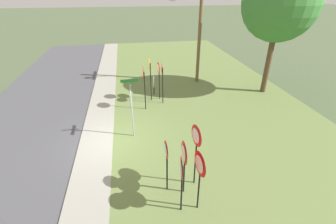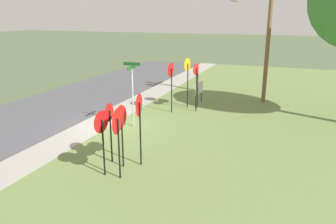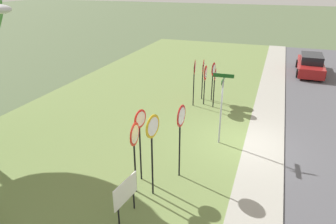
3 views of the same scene
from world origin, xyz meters
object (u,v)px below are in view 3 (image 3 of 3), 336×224
(yield_sign_near_right, at_px, (195,71))
(parked_sedan_distant, at_px, (311,65))
(stop_sign_near_left, at_px, (140,131))
(yield_sign_far_left, at_px, (213,73))
(yield_sign_far_right, at_px, (203,70))
(notice_board, at_px, (126,193))
(stop_sign_far_center, at_px, (135,143))
(stop_sign_near_right, at_px, (153,138))
(street_name_post, at_px, (222,103))
(stop_sign_far_left, at_px, (181,126))
(yield_sign_near_left, at_px, (206,76))
(yield_sign_center, at_px, (215,79))

(yield_sign_near_right, bearing_deg, parked_sedan_distant, -44.65)
(stop_sign_near_left, bearing_deg, yield_sign_far_left, 5.97)
(yield_sign_near_right, xyz_separation_m, yield_sign_far_right, (1.15, -0.20, -0.20))
(yield_sign_far_left, bearing_deg, notice_board, -176.07)
(stop_sign_near_left, relative_size, stop_sign_far_center, 1.06)
(stop_sign_near_right, bearing_deg, street_name_post, -8.69)
(parked_sedan_distant, bearing_deg, stop_sign_far_left, 162.76)
(stop_sign_near_left, distance_m, parked_sedan_distant, 17.52)
(yield_sign_far_right, xyz_separation_m, street_name_post, (-4.82, -1.90, 0.06))
(stop_sign_far_center, xyz_separation_m, yield_sign_far_left, (8.98, -0.56, -0.17))
(stop_sign_near_left, height_order, yield_sign_near_left, stop_sign_near_left)
(yield_sign_center, bearing_deg, yield_sign_near_left, 66.44)
(parked_sedan_distant, bearing_deg, yield_sign_far_right, 143.13)
(street_name_post, height_order, parked_sedan_distant, street_name_post)
(stop_sign_near_right, xyz_separation_m, parked_sedan_distant, (16.90, -5.64, -1.43))
(stop_sign_near_left, relative_size, yield_sign_near_left, 1.19)
(yield_sign_far_left, xyz_separation_m, parked_sedan_distant, (8.00, -5.63, -1.02))
(yield_sign_far_left, bearing_deg, yield_sign_center, -157.03)
(stop_sign_near_right, distance_m, street_name_post, 4.31)
(stop_sign_near_left, relative_size, yield_sign_center, 1.21)
(yield_sign_near_left, relative_size, notice_board, 1.76)
(stop_sign_near_left, bearing_deg, parked_sedan_distant, -10.50)
(stop_sign_near_right, bearing_deg, yield_sign_far_left, 9.28)
(yield_sign_near_right, height_order, yield_sign_far_right, yield_sign_near_right)
(stop_sign_far_left, relative_size, yield_sign_center, 1.24)
(stop_sign_near_left, relative_size, yield_sign_near_right, 1.02)
(stop_sign_near_left, xyz_separation_m, street_name_post, (3.49, -2.01, -0.07))
(yield_sign_near_right, relative_size, notice_board, 2.06)
(stop_sign_near_left, relative_size, street_name_post, 0.87)
(yield_sign_far_right, bearing_deg, yield_sign_near_left, -166.46)
(stop_sign_near_right, bearing_deg, stop_sign_far_left, -12.23)
(stop_sign_near_right, distance_m, yield_sign_near_left, 8.14)
(yield_sign_near_right, xyz_separation_m, yield_sign_far_left, (1.14, -0.77, -0.30))
(parked_sedan_distant, bearing_deg, notice_board, 162.65)
(yield_sign_far_right, height_order, notice_board, yield_sign_far_right)
(notice_board, height_order, parked_sedan_distant, parked_sedan_distant)
(stop_sign_near_left, distance_m, yield_sign_near_left, 7.54)
(stop_sign_far_center, height_order, yield_sign_center, stop_sign_far_center)
(stop_sign_far_center, relative_size, yield_sign_far_right, 1.06)
(yield_sign_center, relative_size, street_name_post, 0.71)
(parked_sedan_distant, bearing_deg, stop_sign_near_left, 159.76)
(stop_sign_far_left, distance_m, yield_sign_center, 6.67)
(stop_sign_near_right, xyz_separation_m, notice_board, (-1.22, 0.35, -1.20))
(yield_sign_near_left, distance_m, street_name_post, 4.34)
(stop_sign_far_left, relative_size, notice_board, 2.15)
(stop_sign_near_left, distance_m, stop_sign_far_center, 0.70)
(yield_sign_far_right, bearing_deg, yield_sign_far_left, -98.76)
(yield_sign_far_left, relative_size, yield_sign_center, 1.02)
(stop_sign_near_right, bearing_deg, parked_sedan_distant, -9.13)
(yield_sign_center, height_order, notice_board, yield_sign_center)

